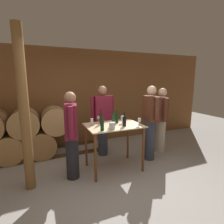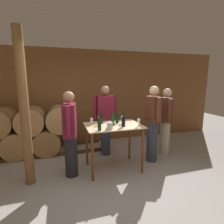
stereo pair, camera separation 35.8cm
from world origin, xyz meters
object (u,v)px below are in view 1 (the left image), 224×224
wine_glass_near_center (98,118)px  wine_glass_near_right (122,118)px  person_visitor_near_door (161,119)px  wooden_post (24,112)px  person_visitor_with_scarf (150,121)px  wine_glass_near_left (92,121)px  wine_bottle_left (101,118)px  wine_bottle_center (113,119)px  wine_bottle_far_left (102,124)px  wine_bottle_far_right (124,121)px  ice_bucket (112,126)px  person_visitor_bearded (71,134)px  wine_glass_far_side (139,120)px  wine_bottle_right (117,118)px  person_host (103,119)px

wine_glass_near_center → wine_glass_near_right: bearing=-30.7°
wine_glass_near_center → person_visitor_near_door: (1.68, 0.03, -0.18)m
wooden_post → person_visitor_with_scarf: size_ratio=1.57×
wine_glass_near_left → person_visitor_with_scarf: person_visitor_with_scarf is taller
wine_bottle_left → wine_bottle_center: bearing=-42.8°
wine_bottle_center → wine_glass_near_center: 0.39m
wine_bottle_far_left → wine_bottle_left: 0.49m
wine_bottle_center → wine_bottle_far_right: size_ratio=1.07×
wine_bottle_far_left → wine_glass_near_right: 0.68m
wine_bottle_far_right → wine_glass_near_left: (-0.58, 0.29, -0.01)m
ice_bucket → wine_glass_near_right: bearing=42.6°
wooden_post → wine_glass_near_center: wooden_post is taller
wine_bottle_far_right → person_visitor_bearded: 1.04m
wooden_post → wine_glass_near_right: 1.85m
wine_glass_near_center → wine_glass_far_side: bearing=-41.9°
wine_bottle_center → wine_bottle_right: (0.14, 0.13, -0.01)m
wine_bottle_far_left → person_visitor_with_scarf: size_ratio=0.17×
wine_bottle_left → ice_bucket: wine_bottle_left is taller
wooden_post → wine_bottle_left: (1.39, 0.24, -0.28)m
wine_bottle_left → wine_bottle_far_right: 0.50m
wine_bottle_left → ice_bucket: size_ratio=2.38×
wine_bottle_center → wine_glass_near_right: size_ratio=1.88×
wine_glass_far_side → person_host: (-0.41, 1.01, -0.15)m
wine_glass_near_left → person_visitor_bearded: person_visitor_bearded is taller
wine_bottle_center → person_visitor_with_scarf: bearing=5.9°
wine_bottle_left → person_visitor_near_door: person_visitor_near_door is taller
wine_bottle_far_left → wine_bottle_left: (0.14, 0.47, 0.00)m
wine_glass_far_side → wine_glass_near_left: bearing=155.6°
wine_bottle_far_left → person_visitor_near_door: size_ratio=0.18×
wine_bottle_left → person_host: size_ratio=0.18×
wine_bottle_left → ice_bucket: bearing=-83.0°
wine_bottle_center → wine_glass_near_right: (0.24, 0.07, -0.00)m
wine_bottle_far_left → person_visitor_bearded: size_ratio=0.18×
wine_bottle_far_right → wine_glass_near_center: bearing=127.5°
wine_bottle_far_left → person_host: person_host is taller
wine_glass_near_center → person_host: person_host is taller
wooden_post → wine_glass_near_right: (1.82, 0.13, -0.28)m
wine_glass_near_right → wine_glass_far_side: wine_glass_near_right is taller
wine_bottle_center → wine_glass_far_side: bearing=-29.4°
person_visitor_bearded → person_visitor_near_door: size_ratio=1.00×
wine_glass_near_center → wine_bottle_far_right: bearing=-52.5°
wooden_post → wine_bottle_center: wooden_post is taller
wine_bottle_center → wine_bottle_right: bearing=44.0°
wine_glass_near_left → wine_glass_near_right: wine_glass_near_right is taller
wooden_post → ice_bucket: bearing=-8.4°
wine_bottle_center → wine_glass_near_right: bearing=16.7°
wine_bottle_right → ice_bucket: size_ratio=2.08×
wine_bottle_far_left → person_host: (0.38, 1.04, -0.16)m
wine_bottle_far_right → wine_glass_far_side: bearing=-19.3°
wine_bottle_right → wine_glass_near_center: wine_bottle_right is taller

